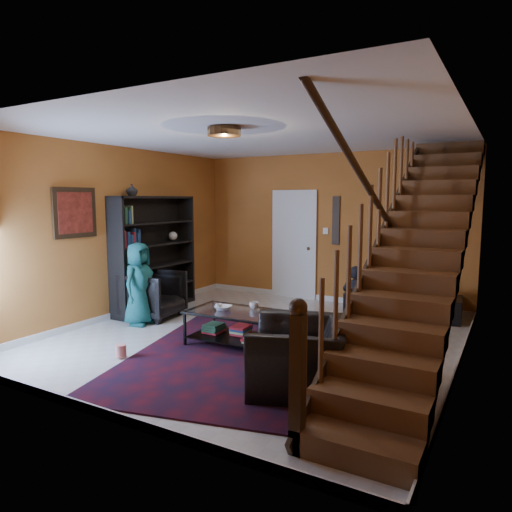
{
  "coord_description": "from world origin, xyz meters",
  "views": [
    {
      "loc": [
        3.06,
        -5.42,
        1.95
      ],
      "look_at": [
        -0.25,
        0.4,
        1.11
      ],
      "focal_mm": 32.0,
      "sensor_mm": 36.0,
      "label": 1
    }
  ],
  "objects_px": {
    "bookshelf": "(155,256)",
    "coffee_table": "(237,326)",
    "armchair_left": "(153,295)",
    "armchair_right": "(298,355)",
    "sofa": "(402,300)"
  },
  "relations": [
    {
      "from": "bookshelf",
      "to": "coffee_table",
      "type": "bearing_deg",
      "value": -23.88
    },
    {
      "from": "sofa",
      "to": "armchair_left",
      "type": "bearing_deg",
      "value": 26.88
    },
    {
      "from": "sofa",
      "to": "coffee_table",
      "type": "height_order",
      "value": "sofa"
    },
    {
      "from": "sofa",
      "to": "armchair_right",
      "type": "bearing_deg",
      "value": 80.79
    },
    {
      "from": "armchair_left",
      "to": "armchair_right",
      "type": "xyz_separation_m",
      "value": [
        3.25,
        -1.42,
        -0.04
      ]
    },
    {
      "from": "bookshelf",
      "to": "coffee_table",
      "type": "distance_m",
      "value": 2.64
    },
    {
      "from": "armchair_right",
      "to": "coffee_table",
      "type": "xyz_separation_m",
      "value": [
        -1.26,
        0.84,
        -0.07
      ]
    },
    {
      "from": "bookshelf",
      "to": "armchair_left",
      "type": "relative_size",
      "value": 2.35
    },
    {
      "from": "sofa",
      "to": "coffee_table",
      "type": "xyz_separation_m",
      "value": [
        -1.57,
        -2.73,
        0.01
      ]
    },
    {
      "from": "sofa",
      "to": "armchair_left",
      "type": "relative_size",
      "value": 2.16
    },
    {
      "from": "armchair_left",
      "to": "bookshelf",
      "type": "bearing_deg",
      "value": 31.78
    },
    {
      "from": "bookshelf",
      "to": "sofa",
      "type": "distance_m",
      "value": 4.32
    },
    {
      "from": "armchair_left",
      "to": "coffee_table",
      "type": "xyz_separation_m",
      "value": [
        1.98,
        -0.58,
        -0.11
      ]
    },
    {
      "from": "bookshelf",
      "to": "armchair_left",
      "type": "distance_m",
      "value": 0.81
    },
    {
      "from": "bookshelf",
      "to": "armchair_right",
      "type": "xyz_separation_m",
      "value": [
        3.6,
        -1.88,
        -0.62
      ]
    }
  ]
}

